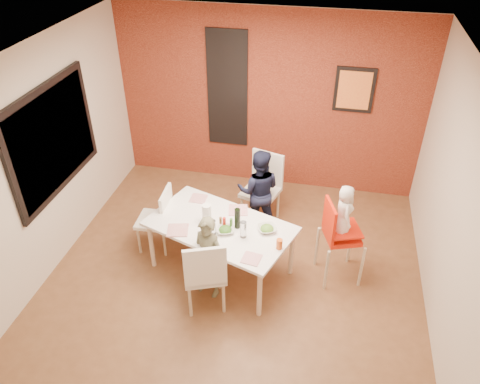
% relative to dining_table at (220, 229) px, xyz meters
% --- Properties ---
extents(ground, '(4.50, 4.50, 0.00)m').
position_rel_dining_table_xyz_m(ground, '(0.19, -0.08, -0.64)').
color(ground, brown).
rests_on(ground, ground).
extents(ceiling, '(4.50, 4.50, 0.02)m').
position_rel_dining_table_xyz_m(ceiling, '(0.19, -0.08, 2.06)').
color(ceiling, white).
rests_on(ceiling, wall_back).
extents(wall_back, '(4.50, 0.02, 2.70)m').
position_rel_dining_table_xyz_m(wall_back, '(0.19, 2.17, 0.71)').
color(wall_back, beige).
rests_on(wall_back, ground).
extents(wall_front, '(4.50, 0.02, 2.70)m').
position_rel_dining_table_xyz_m(wall_front, '(0.19, -2.33, 0.71)').
color(wall_front, beige).
rests_on(wall_front, ground).
extents(wall_left, '(0.02, 4.50, 2.70)m').
position_rel_dining_table_xyz_m(wall_left, '(-2.06, -0.08, 0.71)').
color(wall_left, beige).
rests_on(wall_left, ground).
extents(wall_right, '(0.02, 4.50, 2.70)m').
position_rel_dining_table_xyz_m(wall_right, '(2.44, -0.08, 0.71)').
color(wall_right, beige).
rests_on(wall_right, ground).
extents(brick_accent_wall, '(4.50, 0.02, 2.70)m').
position_rel_dining_table_xyz_m(brick_accent_wall, '(0.19, 2.15, 0.71)').
color(brick_accent_wall, maroon).
rests_on(brick_accent_wall, ground).
extents(picture_window_frame, '(0.05, 1.70, 1.30)m').
position_rel_dining_table_xyz_m(picture_window_frame, '(-2.03, 0.12, 0.91)').
color(picture_window_frame, black).
rests_on(picture_window_frame, wall_left).
extents(picture_window_pane, '(0.02, 1.55, 1.15)m').
position_rel_dining_table_xyz_m(picture_window_pane, '(-2.01, 0.12, 0.91)').
color(picture_window_pane, black).
rests_on(picture_window_pane, wall_left).
extents(glassblock_strip, '(0.55, 0.03, 1.70)m').
position_rel_dining_table_xyz_m(glassblock_strip, '(-0.41, 2.14, 0.86)').
color(glassblock_strip, '#B6BFC6').
rests_on(glassblock_strip, wall_back).
extents(glassblock_surround, '(0.60, 0.03, 1.76)m').
position_rel_dining_table_xyz_m(glassblock_surround, '(-0.41, 2.13, 0.86)').
color(glassblock_surround, black).
rests_on(glassblock_surround, wall_back).
extents(art_print_frame, '(0.54, 0.03, 0.64)m').
position_rel_dining_table_xyz_m(art_print_frame, '(1.39, 2.13, 1.01)').
color(art_print_frame, black).
rests_on(art_print_frame, wall_back).
extents(art_print_canvas, '(0.44, 0.01, 0.54)m').
position_rel_dining_table_xyz_m(art_print_canvas, '(1.39, 2.12, 1.01)').
color(art_print_canvas, orange).
rests_on(art_print_canvas, wall_back).
extents(dining_table, '(1.90, 1.44, 0.70)m').
position_rel_dining_table_xyz_m(dining_table, '(0.00, 0.00, 0.00)').
color(dining_table, white).
rests_on(dining_table, ground).
extents(chair_near, '(0.59, 0.59, 0.98)m').
position_rel_dining_table_xyz_m(chair_near, '(-0.01, -0.64, -0.09)').
color(chair_near, white).
rests_on(chair_near, ground).
extents(chair_far, '(0.58, 0.58, 1.00)m').
position_rel_dining_table_xyz_m(chair_far, '(0.32, 1.19, -0.08)').
color(chair_far, silver).
rests_on(chair_far, ground).
extents(chair_left, '(0.44, 0.44, 0.90)m').
position_rel_dining_table_xyz_m(chair_left, '(-0.87, 0.26, -0.14)').
color(chair_left, white).
rests_on(chair_left, ground).
extents(high_chair, '(0.58, 0.58, 1.09)m').
position_rel_dining_table_xyz_m(high_chair, '(1.37, 0.19, 0.02)').
color(high_chair, red).
rests_on(high_chair, ground).
extents(child_near, '(0.44, 0.35, 1.07)m').
position_rel_dining_table_xyz_m(child_near, '(-0.05, -0.40, -0.11)').
color(child_near, brown).
rests_on(child_near, ground).
extents(child_far, '(0.64, 0.52, 1.21)m').
position_rel_dining_table_xyz_m(child_far, '(0.29, 0.94, -0.03)').
color(child_far, black).
rests_on(child_far, ground).
extents(toddler, '(0.28, 0.36, 0.66)m').
position_rel_dining_table_xyz_m(toddler, '(1.39, 0.21, 0.33)').
color(toddler, white).
rests_on(toddler, high_chair).
extents(plate_near_left, '(0.29, 0.29, 0.01)m').
position_rel_dining_table_xyz_m(plate_near_left, '(-0.46, -0.20, 0.07)').
color(plate_near_left, silver).
rests_on(plate_near_left, dining_table).
extents(plate_far_mid, '(0.27, 0.27, 0.01)m').
position_rel_dining_table_xyz_m(plate_far_mid, '(0.15, 0.33, 0.07)').
color(plate_far_mid, white).
rests_on(plate_far_mid, dining_table).
extents(plate_near_right, '(0.22, 0.22, 0.01)m').
position_rel_dining_table_xyz_m(plate_near_right, '(0.47, -0.50, 0.07)').
color(plate_near_right, white).
rests_on(plate_near_right, dining_table).
extents(plate_far_left, '(0.20, 0.20, 0.01)m').
position_rel_dining_table_xyz_m(plate_far_left, '(-0.40, 0.46, 0.07)').
color(plate_far_left, silver).
rests_on(plate_far_left, dining_table).
extents(salad_bowl_a, '(0.26, 0.26, 0.05)m').
position_rel_dining_table_xyz_m(salad_bowl_a, '(0.09, -0.11, 0.09)').
color(salad_bowl_a, white).
rests_on(salad_bowl_a, dining_table).
extents(salad_bowl_b, '(0.28, 0.28, 0.05)m').
position_rel_dining_table_xyz_m(salad_bowl_b, '(0.55, 0.02, 0.09)').
color(salad_bowl_b, white).
rests_on(salad_bowl_b, dining_table).
extents(wine_bottle, '(0.07, 0.07, 0.26)m').
position_rel_dining_table_xyz_m(wine_bottle, '(0.21, 0.01, 0.19)').
color(wine_bottle, black).
rests_on(wine_bottle, dining_table).
extents(wine_glass_a, '(0.07, 0.07, 0.19)m').
position_rel_dining_table_xyz_m(wine_glass_a, '(-0.04, -0.17, 0.16)').
color(wine_glass_a, white).
rests_on(wine_glass_a, dining_table).
extents(wine_glass_b, '(0.07, 0.07, 0.21)m').
position_rel_dining_table_xyz_m(wine_glass_b, '(0.31, -0.15, 0.17)').
color(wine_glass_b, white).
rests_on(wine_glass_b, dining_table).
extents(paper_towel_roll, '(0.11, 0.11, 0.24)m').
position_rel_dining_table_xyz_m(paper_towel_roll, '(-0.17, 0.03, 0.18)').
color(paper_towel_roll, white).
rests_on(paper_towel_roll, dining_table).
extents(condiment_red, '(0.04, 0.04, 0.15)m').
position_rel_dining_table_xyz_m(condiment_red, '(0.06, -0.04, 0.14)').
color(condiment_red, red).
rests_on(condiment_red, dining_table).
extents(condiment_green, '(0.03, 0.03, 0.13)m').
position_rel_dining_table_xyz_m(condiment_green, '(0.14, -0.02, 0.13)').
color(condiment_green, '#3D7B29').
rests_on(condiment_green, dining_table).
extents(condiment_brown, '(0.03, 0.03, 0.13)m').
position_rel_dining_table_xyz_m(condiment_brown, '(0.01, -0.02, 0.13)').
color(condiment_brown, brown).
rests_on(condiment_brown, dining_table).
extents(sippy_cup, '(0.07, 0.07, 0.12)m').
position_rel_dining_table_xyz_m(sippy_cup, '(0.74, -0.26, 0.12)').
color(sippy_cup, '#D05617').
rests_on(sippy_cup, dining_table).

